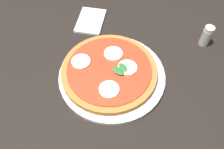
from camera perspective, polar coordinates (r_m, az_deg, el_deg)
The scene contains 5 objects.
dining_table at distance 0.77m, azimuth -4.56°, elevation -10.06°, with size 1.15×0.96×0.77m.
serving_tray at distance 0.70m, azimuth 0.00°, elevation -0.19°, with size 0.32×0.32×0.01m, color silver.
pizza at distance 0.69m, azimuth -0.69°, elevation 0.93°, with size 0.28×0.28×0.03m.
napkin at distance 0.87m, azimuth -5.18°, elevation 12.83°, with size 0.13×0.09×0.01m, color white.
pepper_shaker at distance 0.82m, azimuth 21.88°, elevation 8.65°, with size 0.03×0.03×0.07m.
Camera 1 is at (-0.30, -0.14, 1.36)m, focal length 37.79 mm.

